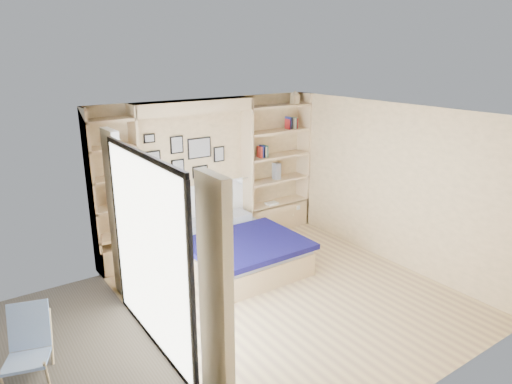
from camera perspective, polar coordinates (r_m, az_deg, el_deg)
ground at (r=6.51m, az=4.12°, el=-12.55°), size 4.50×4.50×0.00m
room_shell at (r=7.04m, az=-5.93°, el=-0.65°), size 4.50×4.50×4.50m
bed at (r=7.20m, az=-2.70°, el=-7.03°), size 1.68×2.07×1.07m
photo_gallery at (r=7.48m, az=-9.12°, el=4.47°), size 1.48×0.02×0.82m
reading_lamps at (r=7.48m, az=-7.14°, el=0.56°), size 1.92×0.12×0.15m
shelf_decor at (r=8.12m, az=1.35°, el=6.30°), size 3.54×0.23×2.03m
deck_chair at (r=5.48m, az=-26.62°, el=-16.64°), size 0.62×0.80×0.71m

